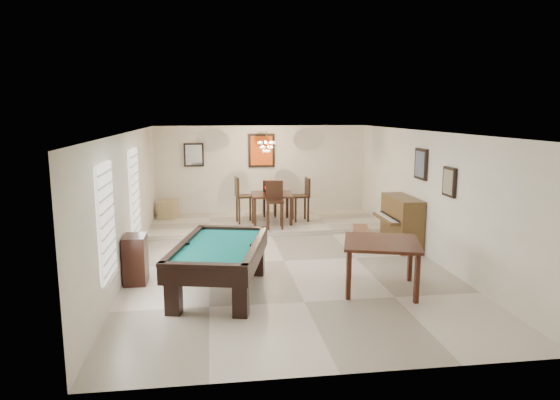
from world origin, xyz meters
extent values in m
cube|color=beige|center=(0.00, 0.00, -0.01)|extent=(6.00, 9.00, 0.02)
cube|color=silver|center=(0.00, 4.50, 1.30)|extent=(6.00, 0.04, 2.60)
cube|color=silver|center=(0.00, -4.50, 1.30)|extent=(6.00, 0.04, 2.60)
cube|color=silver|center=(-3.00, 0.00, 1.30)|extent=(0.04, 9.00, 2.60)
cube|color=silver|center=(3.00, 0.00, 1.30)|extent=(0.04, 9.00, 2.60)
cube|color=white|center=(0.00, 0.00, 2.60)|extent=(6.00, 9.00, 0.04)
cube|color=beige|center=(0.00, 3.25, 0.06)|extent=(6.00, 2.50, 0.12)
cube|color=white|center=(-2.97, -2.20, 1.40)|extent=(0.06, 1.00, 1.70)
cube|color=white|center=(-2.97, 0.60, 1.40)|extent=(0.06, 1.00, 1.70)
cube|color=brown|center=(1.82, 0.71, 0.23)|extent=(0.50, 0.88, 0.46)
cube|color=black|center=(-2.78, -0.93, 0.43)|extent=(0.38, 0.57, 0.85)
cube|color=tan|center=(-2.62, 4.01, 0.37)|extent=(0.56, 0.64, 0.50)
cube|color=#D84C14|center=(0.00, 4.46, 1.90)|extent=(0.75, 0.06, 0.95)
cube|color=white|center=(-1.90, 4.46, 1.80)|extent=(0.55, 0.06, 0.65)
cube|color=slate|center=(2.96, 0.30, 1.90)|extent=(0.06, 0.55, 0.65)
cube|color=gray|center=(2.96, -1.00, 1.70)|extent=(0.06, 0.45, 0.55)
camera|label=1|loc=(-1.41, -9.66, 2.98)|focal=32.00mm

